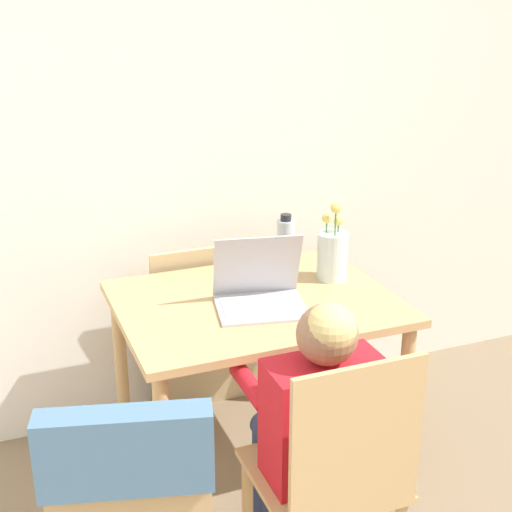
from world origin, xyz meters
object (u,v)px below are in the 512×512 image
chair_spare (132,504)px  laptop (259,290)px  water_bottle (285,247)px  flower_vase (332,253)px  person_seated (316,411)px  chair_occupied (333,482)px

chair_spare → laptop: laptop is taller
water_bottle → flower_vase: bearing=-32.4°
chair_spare → water_bottle: water_bottle is taller
laptop → flower_vase: (0.35, 0.12, 0.05)m
laptop → person_seated: bearing=-83.3°
water_bottle → person_seated: bearing=-107.5°
chair_spare → flower_vase: size_ratio=2.93×
person_seated → flower_vase: bearing=-119.9°
flower_vase → person_seated: bearing=-120.4°
laptop → water_bottle: laptop is taller
chair_occupied → person_seated: bearing=-90.0°
person_seated → water_bottle: size_ratio=4.01×
person_seated → water_bottle: 0.84m
chair_occupied → flower_vase: flower_vase is taller
chair_spare → laptop: size_ratio=2.57×
person_seated → laptop: (0.05, 0.55, 0.16)m
chair_occupied → person_seated: (0.00, 0.12, 0.16)m
flower_vase → water_bottle: flower_vase is taller
chair_occupied → person_seated: 0.20m
chair_spare → person_seated: size_ratio=0.92×
chair_spare → flower_vase: (0.98, 0.86, 0.22)m
chair_spare → water_bottle: size_ratio=3.68×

